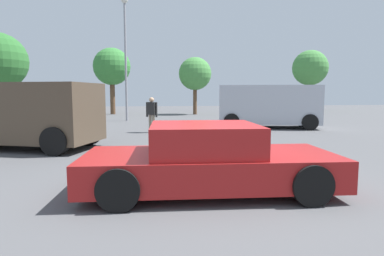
# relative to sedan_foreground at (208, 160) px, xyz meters

# --- Properties ---
(ground_plane) EXTENTS (80.00, 80.00, 0.00)m
(ground_plane) POSITION_rel_sedan_foreground_xyz_m (0.13, 0.08, -0.55)
(ground_plane) COLOR #515154
(sedan_foreground) EXTENTS (4.40, 2.18, 1.18)m
(sedan_foreground) POSITION_rel_sedan_foreground_xyz_m (0.00, 0.00, 0.00)
(sedan_foreground) COLOR maroon
(sedan_foreground) RESTS_ON ground_plane
(van_white) EXTENTS (5.23, 3.39, 2.12)m
(van_white) POSITION_rel_sedan_foreground_xyz_m (5.16, 10.07, 0.60)
(van_white) COLOR #B2B7C1
(van_white) RESTS_ON ground_plane
(suv_dark) EXTENTS (5.04, 3.41, 2.02)m
(suv_dark) POSITION_rel_sedan_foreground_xyz_m (-4.81, 5.28, 0.56)
(suv_dark) COLOR #4C3D2D
(suv_dark) RESTS_ON ground_plane
(pedestrian) EXTENTS (0.49, 0.42, 1.55)m
(pedestrian) POSITION_rel_sedan_foreground_xyz_m (-0.71, 8.86, 0.37)
(pedestrian) COLOR gray
(pedestrian) RESTS_ON ground_plane
(light_post_near) EXTENTS (0.44, 0.44, 7.66)m
(light_post_near) POSITION_rel_sedan_foreground_xyz_m (-2.09, 15.39, 4.52)
(light_post_near) COLOR gray
(light_post_near) RESTS_ON ground_plane
(tree_back_left) EXTENTS (3.07, 3.07, 5.50)m
(tree_back_left) POSITION_rel_sedan_foreground_xyz_m (-3.57, 22.43, 3.38)
(tree_back_left) COLOR brown
(tree_back_left) RESTS_ON ground_plane
(tree_back_center) EXTENTS (3.49, 3.49, 6.05)m
(tree_back_center) POSITION_rel_sedan_foreground_xyz_m (15.53, 25.01, 3.74)
(tree_back_center) COLOR brown
(tree_back_center) RESTS_ON ground_plane
(tree_far_right) EXTENTS (2.70, 2.70, 4.72)m
(tree_far_right) POSITION_rel_sedan_foreground_xyz_m (3.23, 21.14, 2.79)
(tree_far_right) COLOR brown
(tree_far_right) RESTS_ON ground_plane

